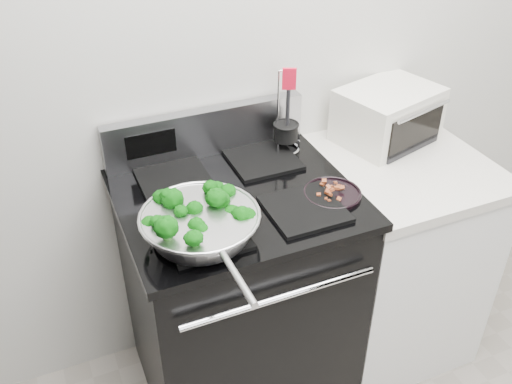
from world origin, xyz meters
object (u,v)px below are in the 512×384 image
skillet (200,224)px  gas_range (238,294)px  bacon_plate (332,191)px  utensil_holder (286,136)px  toaster_oven (388,115)px

skillet → gas_range: bearing=43.0°
skillet → bacon_plate: skillet is taller
gas_range → utensil_holder: bearing=36.1°
gas_range → utensil_holder: size_ratio=3.37×
bacon_plate → toaster_oven: size_ratio=0.45×
gas_range → skillet: size_ratio=1.94×
gas_range → skillet: 0.58m
toaster_oven → utensil_holder: bearing=160.6°
skillet → toaster_oven: 0.97m
bacon_plate → utensil_holder: 0.34m
gas_range → bacon_plate: (0.30, -0.13, 0.48)m
gas_range → toaster_oven: bearing=13.9°
bacon_plate → utensil_holder: utensil_holder is taller
skillet → bacon_plate: (0.48, 0.05, -0.04)m
skillet → utensil_holder: bearing=38.3°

